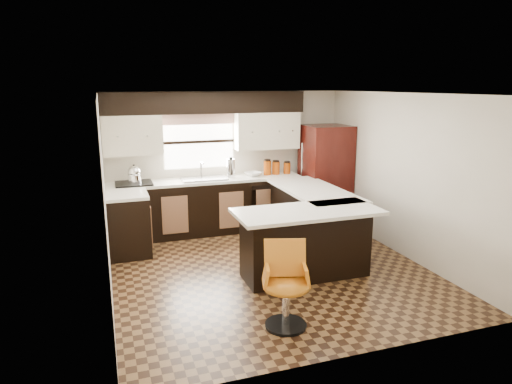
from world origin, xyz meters
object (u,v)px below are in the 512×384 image
object	(u,v)px
refrigerator	(325,176)
bar_chair	(286,287)
peninsula_long	(310,220)
peninsula_return	(305,244)

from	to	relation	value
refrigerator	bar_chair	distance (m)	3.82
peninsula_long	bar_chair	distance (m)	2.47
peninsula_long	refrigerator	xyz separation A→B (m)	(0.79, 1.07, 0.46)
bar_chair	refrigerator	bearing A→B (deg)	73.47
bar_chair	peninsula_long	bearing A→B (deg)	75.45
refrigerator	bar_chair	world-z (taller)	refrigerator
peninsula_long	refrigerator	bearing A→B (deg)	53.42
peninsula_long	peninsula_return	bearing A→B (deg)	-118.30
peninsula_long	refrigerator	distance (m)	1.40
peninsula_return	bar_chair	world-z (taller)	bar_chair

